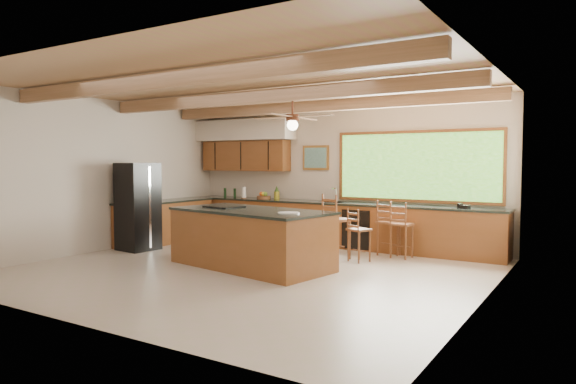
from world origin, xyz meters
The scene contains 9 objects.
ground centered at (0.00, 0.00, 0.00)m, with size 7.20×7.20×0.00m, color #BCAA9C.
room_shell centered at (-0.17, 0.65, 2.21)m, with size 7.27×6.54×3.02m.
counter_run centered at (-0.82, 2.52, 0.46)m, with size 7.12×3.10×1.22m.
island centered at (-0.15, 0.23, 0.49)m, with size 2.96×1.77×0.99m.
refrigerator centered at (-3.05, 0.40, 0.87)m, with size 0.74×0.73×1.74m.
bar_stool_a centered at (0.77, 1.54, 0.70)m, with size 0.53×0.53×1.19m.
bar_stool_b centered at (1.44, 2.39, 0.62)m, with size 0.45×0.45×1.04m.
bar_stool_c centered at (1.21, 1.55, 0.56)m, with size 0.44×0.44×0.94m.
bar_stool_d centered at (1.73, 2.27, 0.61)m, with size 0.40×0.40×1.03m.
Camera 1 is at (4.86, -6.69, 1.76)m, focal length 32.00 mm.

